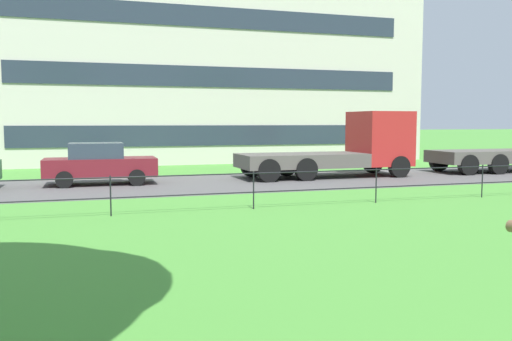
{
  "coord_description": "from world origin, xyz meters",
  "views": [
    {
      "loc": [
        -4.28,
        1.05,
        2.29
      ],
      "look_at": [
        -1.7,
        9.14,
        1.54
      ],
      "focal_mm": 38.17,
      "sensor_mm": 36.0,
      "label": 1
    }
  ],
  "objects": [
    {
      "name": "street_strip",
      "position": [
        0.0,
        21.05,
        0.0
      ],
      "size": [
        80.0,
        6.82,
        0.01
      ],
      "primitive_type": "cube",
      "color": "#565454",
      "rests_on": "ground"
    },
    {
      "name": "apartment_building_background",
      "position": [
        2.82,
        37.22,
        8.09
      ],
      "size": [
        25.76,
        14.8,
        16.18
      ],
      "color": "beige",
      "rests_on": "ground"
    },
    {
      "name": "flatbed_truck_right",
      "position": [
        6.46,
        21.75,
        1.22
      ],
      "size": [
        7.33,
        2.5,
        2.75
      ],
      "color": "#B22323",
      "rests_on": "ground"
    },
    {
      "name": "park_fence",
      "position": [
        0.0,
        14.66,
        0.67
      ],
      "size": [
        29.33,
        0.04,
        1.0
      ],
      "color": "black",
      "rests_on": "ground"
    },
    {
      "name": "car_maroon_left",
      "position": [
        -3.7,
        21.8,
        0.78
      ],
      "size": [
        4.03,
        1.87,
        1.54
      ],
      "color": "maroon",
      "rests_on": "ground"
    }
  ]
}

